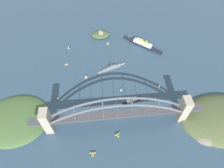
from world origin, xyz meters
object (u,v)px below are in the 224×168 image
(harbor_ferry_steamer, at_px, (132,101))
(seaplane_taxiing_near_bridge, at_px, (93,154))
(small_boat_0, at_px, (69,48))
(small_boat_8, at_px, (108,43))
(small_boat_2, at_px, (57,98))
(small_boat_3, at_px, (90,103))
(seaplane_second_in_formation, at_px, (118,135))
(small_boat_7, at_px, (121,90))
(channel_marker_buoy, at_px, (111,109))
(ocean_liner, at_px, (143,44))
(fort_island_mid_harbor, at_px, (101,34))
(small_boat_5, at_px, (66,64))
(naval_cruiser, at_px, (111,68))
(small_boat_1, at_px, (155,99))
(small_boat_4, at_px, (159,86))
(harbor_arch_bridge, at_px, (117,114))
(small_boat_6, at_px, (86,77))

(harbor_ferry_steamer, bearing_deg, seaplane_taxiing_near_bridge, -129.87)
(small_boat_0, xyz_separation_m, small_boat_8, (92.35, 6.57, -0.15))
(small_boat_2, bearing_deg, small_boat_3, -16.89)
(harbor_ferry_steamer, height_order, seaplane_second_in_formation, harbor_ferry_steamer)
(small_boat_7, distance_m, channel_marker_buoy, 46.48)
(ocean_liner, relative_size, fort_island_mid_harbor, 1.93)
(harbor_ferry_steamer, distance_m, small_boat_3, 78.61)
(small_boat_3, bearing_deg, small_boat_5, 114.55)
(naval_cruiser, bearing_deg, small_boat_1, -48.57)
(small_boat_4, height_order, small_boat_7, small_boat_4)
(harbor_ferry_steamer, relative_size, fort_island_mid_harbor, 0.86)
(small_boat_3, xyz_separation_m, small_boat_4, (138.45, 26.50, 0.29))
(harbor_ferry_steamer, height_order, small_boat_4, small_boat_4)
(naval_cruiser, xyz_separation_m, small_boat_8, (-1.47, 78.77, 0.81))
(harbor_arch_bridge, relative_size, small_boat_5, 32.31)
(seaplane_second_in_formation, xyz_separation_m, small_boat_0, (-89.36, 225.25, 1.70))
(harbor_ferry_steamer, bearing_deg, channel_marker_buoy, -163.38)
(seaplane_taxiing_near_bridge, distance_m, small_boat_0, 257.13)
(naval_cruiser, height_order, small_boat_3, naval_cruiser)
(small_boat_3, relative_size, small_boat_5, 0.91)
(harbor_arch_bridge, relative_size, harbor_ferry_steamer, 7.88)
(small_boat_5, relative_size, small_boat_7, 1.24)
(fort_island_mid_harbor, bearing_deg, small_boat_6, -106.33)
(small_boat_6, bearing_deg, small_boat_5, 135.10)
(small_boat_3, relative_size, small_boat_7, 1.13)
(harbor_arch_bridge, bearing_deg, channel_marker_buoy, 104.69)
(small_boat_8, bearing_deg, fort_island_mid_harbor, 113.91)
(ocean_liner, distance_m, harbor_ferry_steamer, 160.30)
(harbor_arch_bridge, xyz_separation_m, small_boat_0, (-90.19, 200.75, -26.23))
(channel_marker_buoy, bearing_deg, small_boat_0, 115.66)
(naval_cruiser, distance_m, harbor_ferry_steamer, 92.56)
(fort_island_mid_harbor, bearing_deg, harbor_ferry_steamer, -76.87)
(ocean_liner, relative_size, small_boat_5, 9.23)
(harbor_ferry_steamer, bearing_deg, naval_cruiser, 109.12)
(fort_island_mid_harbor, xyz_separation_m, small_boat_0, (-77.62, -39.79, -0.18))
(harbor_ferry_steamer, distance_m, fort_island_mid_harbor, 204.79)
(naval_cruiser, relative_size, harbor_ferry_steamer, 1.66)
(fort_island_mid_harbor, height_order, channel_marker_buoy, fort_island_mid_harbor)
(seaplane_second_in_formation, height_order, small_boat_8, small_boat_8)
(small_boat_8, bearing_deg, small_boat_7, -83.89)
(harbor_arch_bridge, xyz_separation_m, small_boat_5, (-93.87, 149.55, -29.12))
(small_boat_3, bearing_deg, fort_island_mid_harbor, 80.83)
(small_boat_4, bearing_deg, channel_marker_buoy, -158.69)
(small_boat_0, bearing_deg, small_boat_6, -67.52)
(harbor_arch_bridge, bearing_deg, small_boat_1, 27.57)
(seaplane_second_in_formation, bearing_deg, harbor_ferry_steamer, 62.07)
(small_boat_2, bearing_deg, channel_marker_buoy, -17.82)
(seaplane_taxiing_near_bridge, bearing_deg, harbor_arch_bridge, 49.89)
(harbor_ferry_steamer, bearing_deg, seaplane_second_in_formation, -117.93)
(naval_cruiser, bearing_deg, fort_island_mid_harbor, 98.23)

